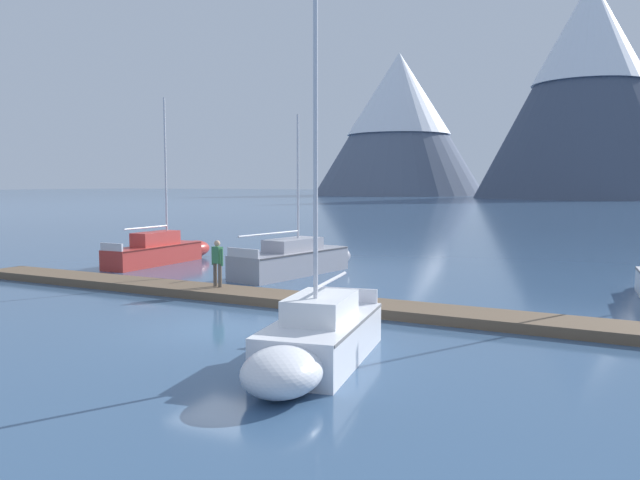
# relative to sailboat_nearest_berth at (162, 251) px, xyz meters

# --- Properties ---
(ground_plane) EXTENTS (700.00, 700.00, 0.00)m
(ground_plane) POSITION_rel_sailboat_nearest_berth_xyz_m (11.26, -10.47, -0.64)
(ground_plane) COLOR #38567A
(mountain_west_summit) EXTENTS (57.97, 57.97, 47.98)m
(mountain_west_summit) POSITION_rel_sailboat_nearest_berth_xyz_m (-52.88, 180.73, 25.11)
(mountain_west_summit) COLOR slate
(mountain_west_summit) RESTS_ON ground
(mountain_central_massif) EXTENTS (58.77, 58.77, 58.21)m
(mountain_central_massif) POSITION_rel_sailboat_nearest_berth_xyz_m (7.88, 160.85, 30.08)
(mountain_central_massif) COLOR #424C60
(mountain_central_massif) RESTS_ON ground
(dock) EXTENTS (29.50, 2.05, 0.30)m
(dock) POSITION_rel_sailboat_nearest_berth_xyz_m (11.26, -6.47, -0.49)
(dock) COLOR brown
(dock) RESTS_ON ground
(sailboat_nearest_berth) EXTENTS (1.56, 7.29, 8.32)m
(sailboat_nearest_berth) POSITION_rel_sailboat_nearest_berth_xyz_m (0.00, 0.00, 0.00)
(sailboat_nearest_berth) COLOR #B2332D
(sailboat_nearest_berth) RESTS_ON ground
(sailboat_second_berth) EXTENTS (2.89, 7.43, 7.06)m
(sailboat_second_berth) POSITION_rel_sailboat_nearest_berth_xyz_m (7.92, -0.16, 0.02)
(sailboat_second_berth) COLOR #93939E
(sailboat_second_berth) RESTS_ON ground
(sailboat_mid_dock_port) EXTENTS (2.64, 5.98, 8.46)m
(sailboat_mid_dock_port) POSITION_rel_sailboat_nearest_berth_xyz_m (15.25, -12.59, -0.02)
(sailboat_mid_dock_port) COLOR white
(sailboat_mid_dock_port) RESTS_ON ground
(person_on_dock) EXTENTS (0.58, 0.30, 1.69)m
(person_on_dock) POSITION_rel_sailboat_nearest_berth_xyz_m (7.96, -6.18, 0.62)
(person_on_dock) COLOR brown
(person_on_dock) RESTS_ON dock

